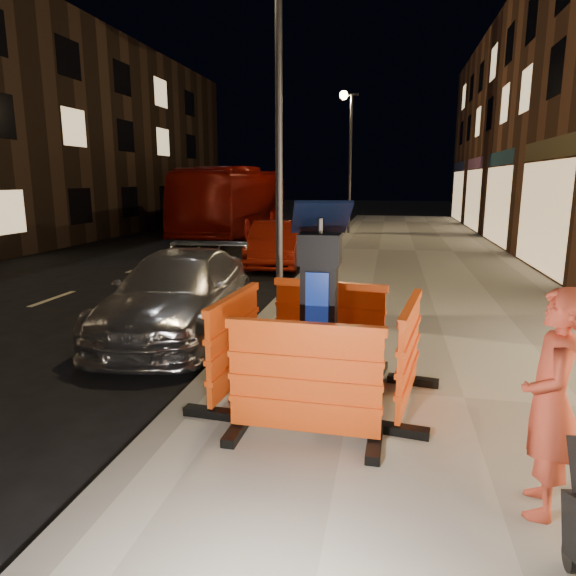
% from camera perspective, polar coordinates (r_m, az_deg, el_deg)
% --- Properties ---
extents(ground_plane, '(120.00, 120.00, 0.00)m').
position_cam_1_polar(ground_plane, '(6.51, -8.82, -11.05)').
color(ground_plane, black).
rests_on(ground_plane, ground).
extents(sidewalk, '(6.00, 60.00, 0.15)m').
position_cam_1_polar(sidewalk, '(6.19, 18.93, -12.08)').
color(sidewalk, gray).
rests_on(sidewalk, ground).
extents(kerb, '(0.30, 60.00, 0.15)m').
position_cam_1_polar(kerb, '(6.48, -8.85, -10.44)').
color(kerb, slate).
rests_on(kerb, ground).
extents(parking_kiosk, '(0.72, 0.72, 2.05)m').
position_cam_1_polar(parking_kiosk, '(5.47, 3.48, -2.38)').
color(parking_kiosk, black).
rests_on(parking_kiosk, sidewalk).
extents(barrier_front, '(1.48, 0.64, 1.14)m').
position_cam_1_polar(barrier_front, '(4.72, 1.81, -10.53)').
color(barrier_front, '#FF5214').
rests_on(barrier_front, sidewalk).
extents(barrier_back, '(1.54, 0.84, 1.14)m').
position_cam_1_polar(barrier_back, '(6.50, 4.57, -4.21)').
color(barrier_back, '#FF5214').
rests_on(barrier_back, sidewalk).
extents(barrier_kerbside, '(0.72, 1.51, 1.14)m').
position_cam_1_polar(barrier_kerbside, '(5.80, -5.97, -6.26)').
color(barrier_kerbside, '#FF5214').
rests_on(barrier_kerbside, sidewalk).
extents(barrier_bldgside, '(0.81, 1.54, 1.14)m').
position_cam_1_polar(barrier_bldgside, '(5.56, 13.24, -7.32)').
color(barrier_bldgside, '#FF5214').
rests_on(barrier_bldgside, sidewalk).
extents(car_silver, '(2.29, 4.74, 1.33)m').
position_cam_1_polar(car_silver, '(8.93, -11.85, -4.75)').
color(car_silver, '#BBBBC0').
rests_on(car_silver, ground).
extents(car_red, '(1.82, 4.12, 1.32)m').
position_cam_1_polar(car_red, '(15.41, -1.31, 2.50)').
color(car_red, maroon).
rests_on(car_red, ground).
extents(bus_doubledecker, '(2.85, 11.14, 3.09)m').
position_cam_1_polar(bus_doubledecker, '(24.68, -5.70, 6.00)').
color(bus_doubledecker, maroon).
rests_on(bus_doubledecker, ground).
extents(man, '(0.50, 0.67, 1.67)m').
position_cam_1_polar(man, '(4.13, 27.17, -11.30)').
color(man, '#BE412B').
rests_on(man, sidewalk).
extents(street_lamp_mid, '(0.12, 0.12, 6.00)m').
position_cam_1_polar(street_lamp_mid, '(8.83, -1.01, 15.99)').
color(street_lamp_mid, '#3F3F44').
rests_on(street_lamp_mid, sidewalk).
extents(street_lamp_far, '(0.12, 0.12, 6.00)m').
position_cam_1_polar(street_lamp_far, '(23.69, 6.91, 13.36)').
color(street_lamp_far, '#3F3F44').
rests_on(street_lamp_far, sidewalk).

